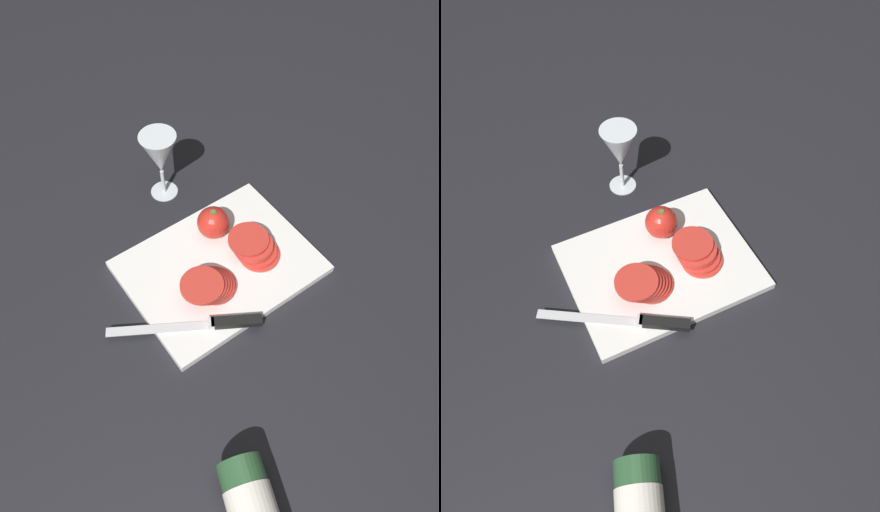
% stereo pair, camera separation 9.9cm
% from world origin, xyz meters
% --- Properties ---
extents(ground_plane, '(3.00, 3.00, 0.00)m').
position_xyz_m(ground_plane, '(0.00, 0.00, 0.00)').
color(ground_plane, black).
extents(cutting_board, '(0.37, 0.28, 0.02)m').
position_xyz_m(cutting_board, '(0.04, 0.01, 0.01)').
color(cutting_board, white).
rests_on(cutting_board, ground_plane).
extents(wine_glass, '(0.08, 0.08, 0.17)m').
position_xyz_m(wine_glass, '(0.06, 0.26, 0.11)').
color(wine_glass, silver).
rests_on(wine_glass, ground_plane).
extents(whole_tomato, '(0.07, 0.07, 0.07)m').
position_xyz_m(whole_tomato, '(0.08, 0.09, 0.05)').
color(whole_tomato, red).
rests_on(whole_tomato, cutting_board).
extents(knife, '(0.26, 0.17, 0.01)m').
position_xyz_m(knife, '(-0.04, -0.10, 0.02)').
color(knife, silver).
rests_on(knife, cutting_board).
extents(tomato_slice_stack_near, '(0.12, 0.09, 0.05)m').
position_xyz_m(tomato_slice_stack_near, '(-0.02, -0.03, 0.04)').
color(tomato_slice_stack_near, red).
rests_on(tomato_slice_stack_near, cutting_board).
extents(tomato_slice_stack_far, '(0.09, 0.11, 0.04)m').
position_xyz_m(tomato_slice_stack_far, '(0.11, -0.00, 0.04)').
color(tomato_slice_stack_far, red).
rests_on(tomato_slice_stack_far, cutting_board).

